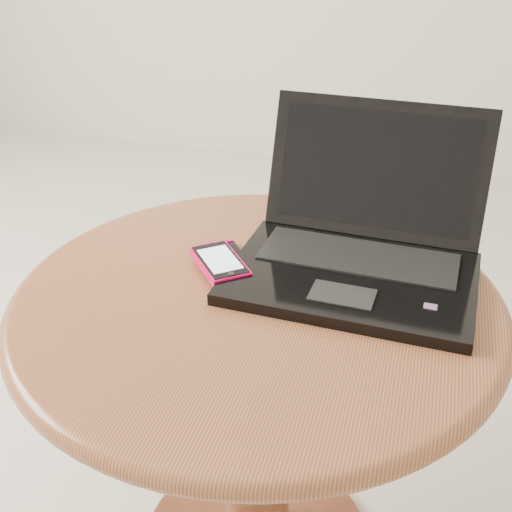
# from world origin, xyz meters

# --- Properties ---
(table) EXTENTS (0.69, 0.69, 0.54)m
(table) POSITION_xyz_m (-0.09, 0.07, 0.43)
(table) COLOR #4C1E0E
(table) RESTS_ON ground
(laptop) EXTENTS (0.35, 0.33, 0.21)m
(laptop) POSITION_xyz_m (0.03, 0.17, 0.58)
(laptop) COLOR black
(laptop) RESTS_ON table
(phone_black) EXTENTS (0.10, 0.12, 0.01)m
(phone_black) POSITION_xyz_m (-0.16, 0.13, 0.55)
(phone_black) COLOR black
(phone_black) RESTS_ON table
(phone_pink) EXTENTS (0.11, 0.12, 0.01)m
(phone_pink) POSITION_xyz_m (-0.16, 0.10, 0.56)
(phone_pink) COLOR #E5044D
(phone_pink) RESTS_ON phone_black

